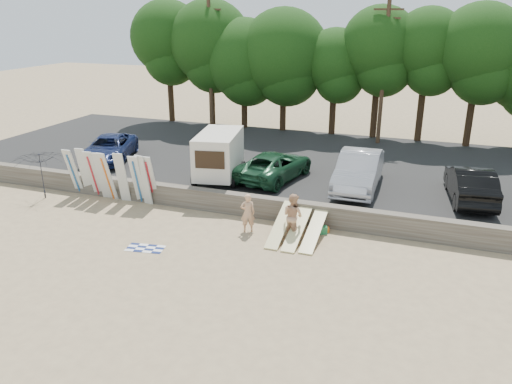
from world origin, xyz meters
TOP-DOWN VIEW (x-y plane):
  - ground at (0.00, 0.00)m, footprint 120.00×120.00m
  - seawall at (0.00, 3.00)m, footprint 44.00×0.50m
  - parking_lot at (0.00, 10.50)m, footprint 44.00×14.50m
  - treeline at (-1.29, 17.53)m, footprint 33.59×6.25m
  - utility_poles at (2.00, 16.00)m, footprint 25.80×0.26m
  - box_trailer at (-4.76, 5.50)m, footprint 2.76×4.12m
  - car_0 at (-12.18, 6.49)m, footprint 3.91×5.62m
  - car_1 at (-2.08, 6.49)m, footprint 3.29×5.51m
  - car_2 at (2.20, 6.50)m, footprint 2.01×5.49m
  - car_3 at (7.26, 6.54)m, footprint 2.29×5.06m
  - surfboard_upright_0 at (-11.46, 2.48)m, footprint 0.53×0.83m
  - surfboard_upright_1 at (-10.88, 2.62)m, footprint 0.55×0.62m
  - surfboard_upright_2 at (-10.27, 2.49)m, footprint 0.56×0.81m
  - surfboard_upright_3 at (-9.68, 2.42)m, footprint 0.60×0.81m
  - surfboard_upright_4 at (-9.39, 2.42)m, footprint 0.59×0.78m
  - surfboard_upright_5 at (-8.59, 2.48)m, footprint 0.57×0.63m
  - surfboard_upright_6 at (-7.73, 2.49)m, footprint 0.58×0.80m
  - surfboard_upright_7 at (-7.11, 2.64)m, footprint 0.54×0.77m
  - surfboard_upright_8 at (-7.36, 2.48)m, footprint 0.58×0.61m
  - surfboard_low_0 at (-0.12, 1.36)m, footprint 0.56×2.85m
  - surfboard_low_1 at (0.58, 1.36)m, footprint 0.56×2.91m
  - surfboard_low_2 at (1.27, 1.46)m, footprint 0.56×2.91m
  - beachgoer_a at (-1.60, 1.34)m, footprint 0.73×0.63m
  - beachgoer_b at (0.35, 1.43)m, footprint 1.15×1.06m
  - cooler at (1.45, 2.21)m, footprint 0.47×0.43m
  - gear_bag at (1.54, 2.40)m, footprint 0.37×0.34m
  - beach_towel at (-4.85, -1.61)m, footprint 1.71×1.71m
  - beach_umbrella at (-12.75, 1.61)m, footprint 3.16×3.12m

SIDE VIEW (x-z plane):
  - ground at x=0.00m, z-range 0.00..0.00m
  - beach_towel at x=-4.85m, z-range 0.01..0.01m
  - gear_bag at x=1.54m, z-range 0.00..0.22m
  - cooler at x=1.45m, z-range 0.00..0.32m
  - parking_lot at x=0.00m, z-range 0.00..0.70m
  - surfboard_low_2 at x=1.27m, z-range 0.00..0.88m
  - surfboard_low_1 at x=0.58m, z-range 0.00..0.88m
  - seawall at x=0.00m, z-range 0.00..1.00m
  - surfboard_low_0 at x=-0.12m, z-range 0.00..1.06m
  - beachgoer_a at x=-1.60m, z-range 0.00..1.70m
  - beachgoer_b at x=0.35m, z-range 0.00..1.92m
  - beach_umbrella at x=-12.75m, z-range 0.00..2.42m
  - surfboard_upright_0 at x=-11.46m, z-range 0.00..2.50m
  - surfboard_upright_2 at x=-10.27m, z-range 0.00..2.52m
  - surfboard_upright_6 at x=-7.73m, z-range 0.00..2.52m
  - surfboard_upright_3 at x=-9.68m, z-range 0.00..2.52m
  - surfboard_upright_7 at x=-7.11m, z-range 0.00..2.53m
  - surfboard_upright_4 at x=-9.39m, z-range 0.00..2.53m
  - surfboard_upright_1 at x=-10.88m, z-range 0.00..2.56m
  - surfboard_upright_5 at x=-8.59m, z-range 0.00..2.56m
  - surfboard_upright_8 at x=-7.36m, z-range 0.00..2.57m
  - car_0 at x=-12.18m, z-range 0.70..2.13m
  - car_1 at x=-2.08m, z-range 0.70..2.13m
  - car_3 at x=7.26m, z-range 0.70..2.31m
  - car_2 at x=2.20m, z-range 0.70..2.50m
  - box_trailer at x=-4.76m, z-range 0.85..3.28m
  - utility_poles at x=2.00m, z-range 0.93..9.93m
  - treeline at x=-1.29m, z-range 1.84..10.96m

